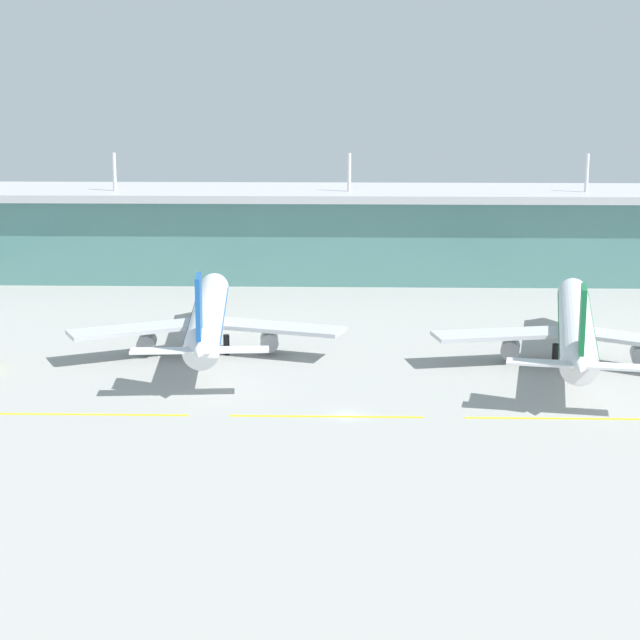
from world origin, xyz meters
name	(u,v)px	position (x,y,z in m)	size (l,w,h in m)	color
ground_plane	(347,415)	(0.00, 0.00, 0.00)	(600.00, 600.00, 0.00)	#9E9E99
terminal_building	(349,232)	(0.00, 112.99, 11.01)	(288.00, 34.00, 30.61)	slate
airliner_near_middle	(208,318)	(-24.76, 35.96, 6.45)	(48.63, 64.21, 18.90)	white
airliner_far_middle	(576,326)	(38.93, 30.65, 6.45)	(48.02, 68.12, 18.90)	silver
taxiway_stripe_mid_west	(93,415)	(-37.00, -0.81, 0.02)	(28.00, 0.70, 0.04)	yellow
taxiway_stripe_centre	(326,417)	(-3.00, -0.81, 0.02)	(28.00, 0.70, 0.04)	yellow
taxiway_stripe_mid_east	(562,419)	(31.00, -0.81, 0.02)	(28.00, 0.70, 0.04)	yellow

